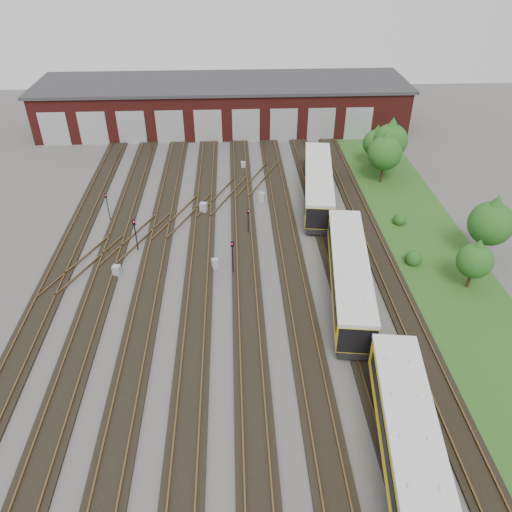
{
  "coord_description": "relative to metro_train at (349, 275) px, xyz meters",
  "views": [
    {
      "loc": [
        1.16,
        -30.09,
        25.31
      ],
      "look_at": [
        2.84,
        3.79,
        2.0
      ],
      "focal_mm": 35.0,
      "sensor_mm": 36.0,
      "label": 1
    }
  ],
  "objects": [
    {
      "name": "tree_2",
      "position": [
        9.36,
        23.0,
        2.25
      ],
      "size": [
        3.93,
        3.93,
        6.51
      ],
      "color": "#372318",
      "rests_on": "ground"
    },
    {
      "name": "signal_mast_3",
      "position": [
        -9.09,
        3.2,
        0.11
      ],
      "size": [
        0.27,
        0.26,
        3.23
      ],
      "rotation": [
        0.0,
        0.0,
        -0.34
      ],
      "color": "black",
      "rests_on": "ground"
    },
    {
      "name": "tree_3",
      "position": [
        10.05,
        0.34,
        1.07
      ],
      "size": [
        2.83,
        2.83,
        4.69
      ],
      "color": "#372318",
      "rests_on": "ground"
    },
    {
      "name": "relay_cabinet_3",
      "position": [
        -7.63,
        24.41,
        -1.5
      ],
      "size": [
        0.55,
        0.46,
        0.88
      ],
      "primitive_type": "cube",
      "rotation": [
        0.0,
        0.0,
        -0.05
      ],
      "color": "#97999B",
      "rests_on": "ground"
    },
    {
      "name": "tree_0",
      "position": [
        7.91,
        19.91,
        2.06
      ],
      "size": [
        3.76,
        3.76,
        6.23
      ],
      "color": "#372318",
      "rests_on": "ground"
    },
    {
      "name": "tree_4",
      "position": [
        12.94,
        4.43,
        2.11
      ],
      "size": [
        3.8,
        3.8,
        6.3
      ],
      "color": "#372318",
      "rests_on": "ground"
    },
    {
      "name": "relay_cabinet_1",
      "position": [
        -11.98,
        13.85,
        -1.37
      ],
      "size": [
        0.82,
        0.75,
        1.14
      ],
      "primitive_type": "cube",
      "rotation": [
        0.0,
        0.0,
        -0.3
      ],
      "color": "#97999B",
      "rests_on": "ground"
    },
    {
      "name": "relay_cabinet_0",
      "position": [
        -18.88,
        3.36,
        -1.42
      ],
      "size": [
        0.74,
        0.67,
        1.04
      ],
      "primitive_type": "cube",
      "rotation": [
        0.0,
        0.0,
        -0.28
      ],
      "color": "#97999B",
      "rests_on": "ground"
    },
    {
      "name": "maintenance_shed",
      "position": [
        -10.01,
        39.03,
        1.27
      ],
      "size": [
        51.0,
        12.5,
        6.35
      ],
      "color": "#521714",
      "rests_on": "ground"
    },
    {
      "name": "tree_1",
      "position": [
        8.14,
        24.4,
        1.38
      ],
      "size": [
        3.11,
        3.11,
        5.16
      ],
      "color": "#372318",
      "rests_on": "ground"
    },
    {
      "name": "relay_cabinet_2",
      "position": [
        -10.64,
        4.12,
        -1.48
      ],
      "size": [
        0.67,
        0.61,
        0.92
      ],
      "primitive_type": "cube",
      "rotation": [
        0.0,
        0.0,
        0.32
      ],
      "color": "#97999B",
      "rests_on": "ground"
    },
    {
      "name": "track_network",
      "position": [
        -10.17,
        -0.36,
        -1.83
      ],
      "size": [
        30.4,
        70.0,
        0.33
      ],
      "color": "black",
      "rests_on": "ground"
    },
    {
      "name": "bush_0",
      "position": [
        6.65,
        3.94,
        -1.21
      ],
      "size": [
        1.46,
        1.46,
        1.46
      ],
      "primitive_type": "sphere",
      "color": "#194B15",
      "rests_on": "ground"
    },
    {
      "name": "ground",
      "position": [
        -10.0,
        -0.95,
        -1.94
      ],
      "size": [
        120.0,
        120.0,
        0.0
      ],
      "primitive_type": "plane",
      "color": "#413F3C",
      "rests_on": "ground"
    },
    {
      "name": "signal_mast_1",
      "position": [
        -17.73,
        7.28,
        0.12
      ],
      "size": [
        0.31,
        0.29,
        3.19
      ],
      "rotation": [
        0.0,
        0.0,
        0.29
      ],
      "color": "black",
      "rests_on": "ground"
    },
    {
      "name": "signal_mast_2",
      "position": [
        -7.58,
        9.53,
        -0.2
      ],
      "size": [
        0.26,
        0.25,
        2.68
      ],
      "rotation": [
        0.0,
        0.0,
        0.28
      ],
      "color": "black",
      "rests_on": "ground"
    },
    {
      "name": "bush_2",
      "position": [
        9.5,
        27.71,
        -1.24
      ],
      "size": [
        1.39,
        1.39,
        1.39
      ],
      "primitive_type": "sphere",
      "color": "#194B15",
      "rests_on": "ground"
    },
    {
      "name": "bush_1",
      "position": [
        7.4,
        10.68,
        -1.3
      ],
      "size": [
        1.27,
        1.27,
        1.27
      ],
      "primitive_type": "sphere",
      "color": "#194B15",
      "rests_on": "ground"
    },
    {
      "name": "grass_verge",
      "position": [
        9.0,
        9.05,
        -1.91
      ],
      "size": [
        8.0,
        55.0,
        0.05
      ],
      "primitive_type": "cube",
      "color": "#224517",
      "rests_on": "ground"
    },
    {
      "name": "signal_mast_0",
      "position": [
        -21.31,
        12.89,
        -0.08
      ],
      "size": [
        0.24,
        0.23,
        2.93
      ],
      "rotation": [
        0.0,
        0.0,
        0.24
      ],
      "color": "black",
      "rests_on": "ground"
    },
    {
      "name": "relay_cabinet_4",
      "position": [
        -5.9,
        15.97,
        -1.41
      ],
      "size": [
        0.74,
        0.66,
        1.05
      ],
      "primitive_type": "cube",
      "rotation": [
        0.0,
        0.0,
        -0.24
      ],
      "color": "#97999B",
      "rests_on": "ground"
    },
    {
      "name": "metro_train",
      "position": [
        0.0,
        0.0,
        0.0
      ],
      "size": [
        4.71,
        47.4,
        3.14
      ],
      "rotation": [
        0.0,
        0.0,
        -0.13
      ],
      "color": "black",
      "rests_on": "ground"
    }
  ]
}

